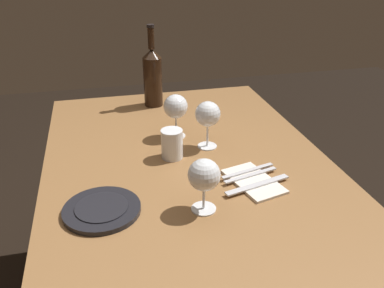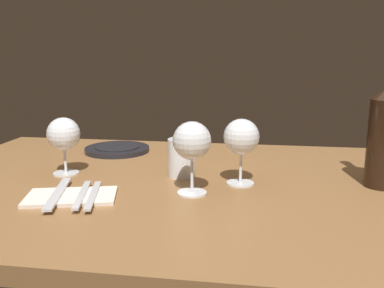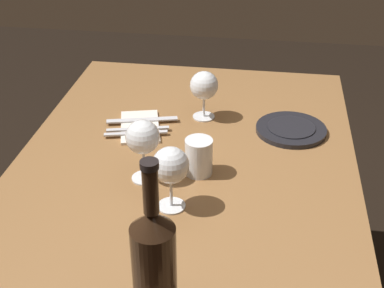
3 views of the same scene
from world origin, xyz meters
name	(u,v)px [view 3 (image 3 of 3)]	position (x,y,z in m)	size (l,w,h in m)	color
dining_table	(184,193)	(0.00, 0.00, 0.65)	(1.30, 0.90, 0.74)	olive
wine_glass_left	(168,166)	(-0.18, 0.00, 0.85)	(0.08, 0.08, 0.16)	white
wine_glass_right	(204,86)	(0.27, -0.02, 0.84)	(0.08, 0.08, 0.15)	white
wine_glass_centre	(143,138)	(-0.08, 0.09, 0.86)	(0.08, 0.08, 0.16)	white
wine_bottle	(154,264)	(-0.51, -0.03, 0.87)	(0.08, 0.08, 0.34)	black
water_tumbler	(199,159)	(-0.03, -0.04, 0.78)	(0.07, 0.07, 0.10)	white
dinner_plate	(291,129)	(0.22, -0.28, 0.75)	(0.20, 0.20, 0.02)	black
folded_napkin	(140,127)	(0.18, 0.16, 0.74)	(0.21, 0.15, 0.01)	silver
fork_inner	(138,129)	(0.15, 0.16, 0.75)	(0.06, 0.18, 0.00)	silver
fork_outer	(136,133)	(0.13, 0.16, 0.75)	(0.06, 0.18, 0.00)	silver
table_knife	(142,120)	(0.21, 0.16, 0.75)	(0.07, 0.21, 0.00)	silver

